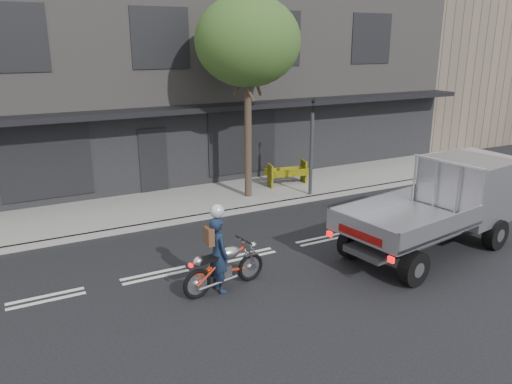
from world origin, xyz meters
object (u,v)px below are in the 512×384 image
object	(u,v)px
rider	(218,254)
flatbed_ute	(456,195)
street_tree	(248,42)
construction_barrier	(290,174)
traffic_light_pole	(311,152)
motorcycle	(225,266)

from	to	relation	value
rider	flatbed_ute	world-z (taller)	flatbed_ute
street_tree	rider	bearing A→B (deg)	-122.55
rider	construction_barrier	size ratio (longest dim) A/B	1.10
street_tree	traffic_light_pole	world-z (taller)	street_tree
traffic_light_pole	street_tree	bearing A→B (deg)	156.97
flatbed_ute	construction_barrier	distance (m)	6.58
traffic_light_pole	motorcycle	size ratio (longest dim) A/B	1.68
street_tree	motorcycle	distance (m)	8.05
street_tree	flatbed_ute	bearing A→B (deg)	-61.98
flatbed_ute	motorcycle	bearing A→B (deg)	167.22
rider	flatbed_ute	xyz separation A→B (m)	(6.75, -0.45, 0.50)
motorcycle	flatbed_ute	bearing A→B (deg)	-12.85
construction_barrier	motorcycle	bearing A→B (deg)	-131.92
construction_barrier	rider	bearing A→B (deg)	-132.71
street_tree	construction_barrier	distance (m)	5.10
traffic_light_pole	construction_barrier	xyz separation A→B (m)	(-0.05, 1.25, -1.06)
traffic_light_pole	flatbed_ute	distance (m)	5.31
motorcycle	rider	world-z (taller)	rider
street_tree	construction_barrier	world-z (taller)	street_tree
rider	flatbed_ute	size ratio (longest dim) A/B	0.32
flatbed_ute	construction_barrier	world-z (taller)	flatbed_ute
street_tree	traffic_light_pole	xyz separation A→B (m)	(2.00, -0.85, -3.63)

